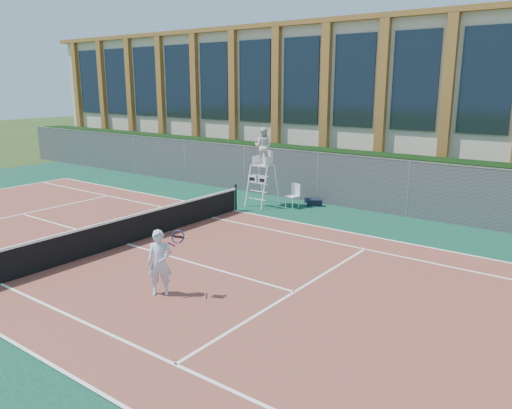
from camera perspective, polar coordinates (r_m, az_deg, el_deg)
The scene contains 12 objects.
ground at distance 16.72m, azimuth -14.51°, elevation -4.49°, with size 120.00×120.00×0.00m, color #233814.
apron at distance 17.32m, azimuth -11.95°, elevation -3.69°, with size 36.00×20.00×0.01m, color #0B3425.
tennis_court at distance 16.71m, azimuth -14.51°, elevation -4.43°, with size 23.77×10.97×0.02m, color brown.
tennis_net at distance 16.56m, azimuth -14.62°, elevation -2.73°, with size 0.10×11.30×1.10m.
fence at distance 22.81m, azimuth 2.71°, elevation 3.58°, with size 40.00×0.06×2.20m, color #595E60, non-canonical shape.
hedge at distance 23.80m, azimuth 4.33°, elevation 3.98°, with size 40.00×1.40×2.20m, color black.
building at distance 30.50m, azimuth 12.63°, elevation 11.57°, with size 45.00×10.60×8.22m.
umpire_chair at distance 20.99m, azimuth 0.83°, elevation 6.44°, with size 0.94×1.44×3.35m.
plastic_chair at distance 20.95m, azimuth 4.37°, elevation 1.27°, with size 0.54×0.54×1.01m.
sports_bag_near at distance 21.35m, azimuth 6.69°, elevation 0.19°, with size 0.65×0.26×0.28m, color black.
sports_bag_far at distance 21.87m, azimuth 6.36°, elevation 0.46°, with size 0.56×0.24×0.23m, color black.
tennis_player at distance 12.41m, azimuth -10.92°, elevation -6.53°, with size 0.98×0.78×1.66m.
Camera 1 is at (12.52, -9.84, 5.08)m, focal length 35.00 mm.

